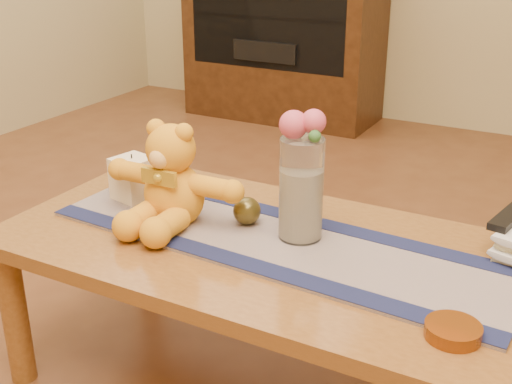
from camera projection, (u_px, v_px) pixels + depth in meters
The scene contains 27 objects.
coffee_table_top at pixel (273, 251), 1.67m from camera, with size 1.40×0.70×0.04m, color brown.
table_leg_fl at pixel (15, 315), 1.81m from camera, with size 0.07×0.07×0.41m, color brown.
table_leg_bl at pixel (145, 233), 2.28m from camera, with size 0.07×0.07×0.41m, color brown.
persian_runner at pixel (275, 241), 1.67m from camera, with size 1.20×0.35×0.01m, color #1B1C4B.
runner_border_near at pixel (244, 263), 1.55m from camera, with size 1.20×0.06×0.00m, color #151A3F.
runner_border_far at pixel (302, 218), 1.78m from camera, with size 1.20×0.06×0.00m, color #151A3F.
teddy_bear at pixel (173, 174), 1.73m from camera, with size 0.38×0.31×0.26m, color orange, non-canonical shape.
pillar_candle at pixel (133, 178), 1.90m from camera, with size 0.10×0.10×0.12m, color #FBE4B9.
candle_wick at pixel (132, 156), 1.87m from camera, with size 0.00×0.00×0.01m, color black.
glass_vase at pixel (301, 189), 1.63m from camera, with size 0.11×0.11×0.26m, color silver.
potpourri_fill at pixel (301, 204), 1.65m from camera, with size 0.09×0.09×0.18m, color beige.
rose_left at pixel (294, 125), 1.57m from camera, with size 0.07×0.07×0.07m, color #CC4860.
rose_right at pixel (314, 122), 1.56m from camera, with size 0.06×0.06×0.06m, color #CC4860.
blue_flower_back at pixel (313, 124), 1.60m from camera, with size 0.04×0.04×0.04m, color #505FAF.
blue_flower_side at pixel (295, 127), 1.61m from camera, with size 0.04×0.04×0.04m, color #505FAF.
leaf_sprig at pixel (315, 136), 1.54m from camera, with size 0.03×0.03×0.03m, color #33662D.
bronze_ball at pixel (247, 211), 1.74m from camera, with size 0.07×0.07×0.07m, color #483E18.
book_bottom at pixel (505, 244), 1.64m from camera, with size 0.17×0.22×0.02m, color beige.
book_lower at pixel (508, 238), 1.63m from camera, with size 0.16×0.22×0.02m, color beige.
book_upper at pixel (506, 229), 1.63m from camera, with size 0.17×0.22×0.02m, color beige.
book_top at pixel (510, 224), 1.62m from camera, with size 0.16×0.22×0.02m, color beige.
tv_remote at pixel (508, 218), 1.61m from camera, with size 0.04×0.16×0.02m, color black.
amber_dish at pixel (453, 331), 1.29m from camera, with size 0.11×0.11×0.03m, color #BF5914.
media_cabinet at pixel (284, 31), 4.17m from camera, with size 1.20×0.50×1.10m, color black.
cabinet_cavity at pixel (267, 18), 3.94m from camera, with size 1.02×0.03×0.61m, color black.
cabinet_shelf at pixel (273, 16), 4.01m from camera, with size 1.02×0.20×0.03m, color black.
stereo_lower at pixel (274, 48), 4.10m from camera, with size 0.42×0.28×0.12m, color black.
Camera 1 is at (0.67, -1.33, 1.20)m, focal length 46.60 mm.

